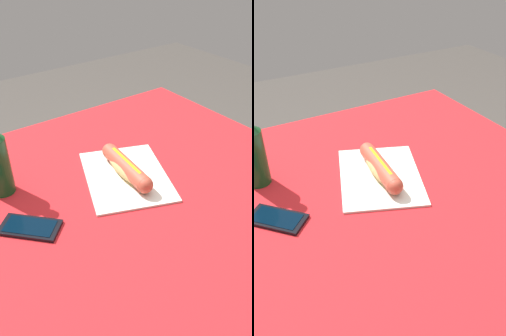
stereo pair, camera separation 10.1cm
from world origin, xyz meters
TOP-DOWN VIEW (x-y plane):
  - ground_plane at (0.00, 0.00)m, footprint 6.00×6.00m
  - dining_table at (0.00, 0.00)m, footprint 0.99×1.00m
  - paper_wrapper at (0.04, 0.03)m, footprint 0.36×0.32m
  - hot_dog at (0.04, 0.03)m, footprint 0.24×0.07m
  - cell_phone at (0.00, 0.34)m, footprint 0.15×0.15m

SIDE VIEW (x-z plane):
  - ground_plane at x=0.00m, z-range 0.00..0.00m
  - dining_table at x=0.00m, z-range 0.23..0.96m
  - paper_wrapper at x=0.04m, z-range 0.73..0.74m
  - cell_phone at x=0.00m, z-range 0.73..0.74m
  - hot_dog at x=0.04m, z-range 0.74..0.79m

